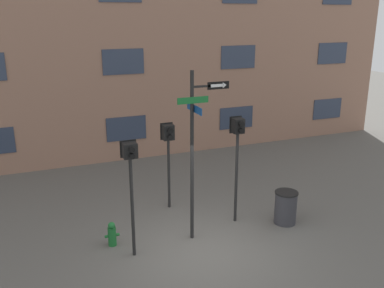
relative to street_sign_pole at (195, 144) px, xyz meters
The scene contains 7 objects.
ground_plane 2.62m from the street_sign_pole, 98.96° to the right, with size 60.00×60.00×0.00m, color #595651.
street_sign_pole is the anchor object (origin of this frame).
pedestrian_signal_left 1.72m from the street_sign_pole, behind, with size 0.38×0.40×2.83m.
pedestrian_signal_right 1.46m from the street_sign_pole, 16.77° to the left, with size 0.34×0.40×2.96m.
pedestrian_signal_across 2.02m from the street_sign_pole, 90.48° to the left, with size 0.37×0.40×2.56m.
fire_hydrant 3.06m from the street_sign_pole, 168.94° to the left, with size 0.36×0.20×0.63m.
trash_bin 3.33m from the street_sign_pole, ahead, with size 0.63×0.63×0.92m.
Camera 1 is at (-3.69, -8.40, 5.51)m, focal length 40.00 mm.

